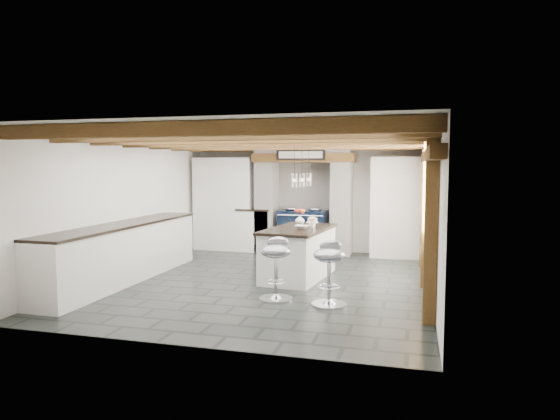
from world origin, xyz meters
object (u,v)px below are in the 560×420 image
(range_cooker, at_px, (303,231))
(bar_stool_near, at_px, (329,266))
(kitchen_island, at_px, (299,252))
(bar_stool_far, at_px, (276,261))

(range_cooker, bearing_deg, bar_stool_near, -72.95)
(kitchen_island, bearing_deg, bar_stool_near, -56.87)
(bar_stool_near, bearing_deg, bar_stool_far, 152.76)
(kitchen_island, height_order, bar_stool_near, kitchen_island)
(kitchen_island, relative_size, bar_stool_far, 2.03)
(range_cooker, bearing_deg, bar_stool_far, -83.39)
(kitchen_island, distance_m, bar_stool_near, 1.67)
(bar_stool_near, bearing_deg, kitchen_island, 96.37)
(kitchen_island, distance_m, bar_stool_far, 1.40)
(range_cooker, relative_size, bar_stool_near, 1.17)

